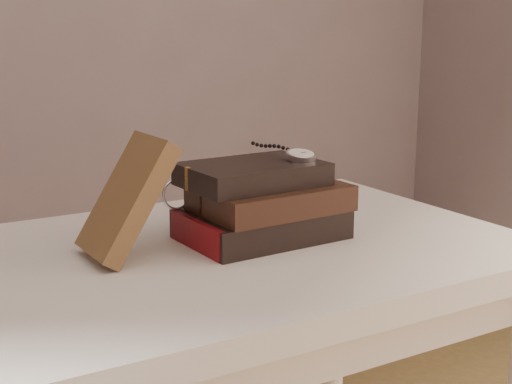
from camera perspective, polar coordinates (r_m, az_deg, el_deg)
table at (r=1.11m, az=-4.83°, el=-9.14°), size 1.00×0.60×0.75m
book_stack at (r=1.13m, az=0.50°, el=-0.88°), size 0.25×0.18×0.12m
journal at (r=1.04m, az=-10.11°, el=-0.46°), size 0.13×0.12×0.17m
pocket_watch at (r=1.14m, az=3.37°, el=2.96°), size 0.05×0.15×0.02m
eyeglasses at (r=1.15m, az=-5.32°, el=-0.03°), size 0.10×0.12×0.05m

